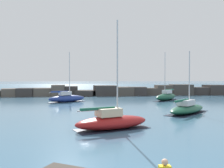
% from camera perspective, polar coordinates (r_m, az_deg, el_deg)
% --- Properties ---
extents(open_sea_beyond, '(400.00, 116.00, 0.01)m').
position_cam_1_polar(open_sea_beyond, '(118.26, -5.85, -0.61)').
color(open_sea_beyond, '#386684').
rests_on(open_sea_beyond, ground).
extents(breakwater_jetty, '(64.79, 6.69, 2.55)m').
position_cam_1_polar(breakwater_jetty, '(58.23, -3.20, -1.60)').
color(breakwater_jetty, '#423D38').
rests_on(breakwater_jetty, ground).
extents(sailboat_moored_0, '(7.15, 7.02, 7.26)m').
position_cam_1_polar(sailboat_moored_0, '(30.29, 16.78, -5.36)').
color(sailboat_moored_0, '#195138').
rests_on(sailboat_moored_0, ground).
extents(sailboat_moored_1, '(6.70, 4.84, 8.55)m').
position_cam_1_polar(sailboat_moored_1, '(43.23, -10.30, -3.17)').
color(sailboat_moored_1, navy).
rests_on(sailboat_moored_1, ground).
extents(sailboat_moored_2, '(6.39, 6.54, 8.76)m').
position_cam_1_polar(sailboat_moored_2, '(46.76, 12.28, -2.79)').
color(sailboat_moored_2, '#195138').
rests_on(sailboat_moored_2, ground).
extents(sailboat_moored_4, '(6.69, 4.41, 8.75)m').
position_cam_1_polar(sailboat_moored_4, '(20.19, -0.05, -8.50)').
color(sailboat_moored_4, maroon).
rests_on(sailboat_moored_4, ground).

